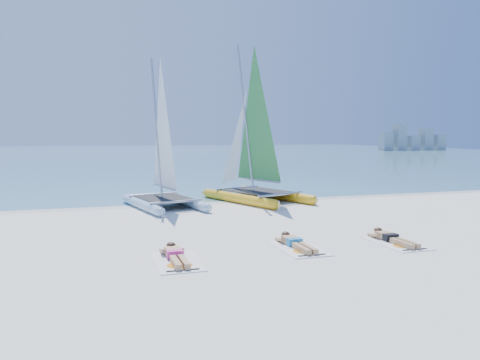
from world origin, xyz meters
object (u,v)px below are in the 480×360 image
object	(u,v)px
catamaran_blue	(163,161)
towel_a	(177,262)
towel_b	(298,248)
sunbather_a	(175,255)
sunbather_b	(295,242)
sunbather_c	(392,238)
catamaran_yellow	(250,150)
towel_c	(396,243)

from	to	relation	value
catamaran_blue	towel_a	world-z (taller)	catamaran_blue
towel_b	sunbather_a	bearing A→B (deg)	-177.77
catamaran_blue	towel_b	xyz separation A→B (m)	(2.23, -7.82, -1.82)
sunbather_b	sunbather_c	distance (m)	2.67
catamaran_yellow	sunbather_a	bearing A→B (deg)	-138.65
catamaran_yellow	towel_c	world-z (taller)	catamaran_yellow
catamaran_yellow	towel_a	xyz separation A→B (m)	(-4.80, -9.11, -2.20)
catamaran_yellow	towel_b	distance (m)	9.22
towel_b	towel_c	bearing A→B (deg)	-5.78
catamaran_blue	towel_c	world-z (taller)	catamaran_blue
towel_b	sunbather_c	size ratio (longest dim) A/B	1.07
sunbather_a	towel_c	size ratio (longest dim) A/B	0.93
towel_a	catamaran_yellow	bearing A→B (deg)	62.19
catamaran_blue	sunbather_c	distance (m)	9.44
towel_a	sunbather_b	world-z (taller)	sunbather_b
sunbather_b	sunbather_c	xyz separation A→B (m)	(2.66, -0.27, 0.00)
towel_b	sunbather_c	world-z (taller)	sunbather_c
catamaran_blue	towel_a	xyz separation A→B (m)	(-0.88, -8.13, -1.82)
sunbather_a	catamaran_yellow	bearing A→B (deg)	61.69
catamaran_blue	sunbather_b	bearing A→B (deg)	-86.16
catamaran_yellow	towel_c	distance (m)	9.37
catamaran_blue	sunbather_c	size ratio (longest dim) A/B	3.56
catamaran_blue	towel_c	xyz separation A→B (m)	(4.89, -8.09, -1.82)
towel_b	towel_c	size ratio (longest dim) A/B	1.00
sunbather_b	towel_c	bearing A→B (deg)	-9.84
catamaran_yellow	sunbather_b	world-z (taller)	catamaran_yellow
sunbather_b	sunbather_c	size ratio (longest dim) A/B	1.00
catamaran_yellow	sunbather_c	bearing A→B (deg)	-104.11
towel_c	sunbather_a	bearing A→B (deg)	178.53
sunbather_c	sunbather_b	bearing A→B (deg)	174.22
catamaran_yellow	sunbather_a	size ratio (longest dim) A/B	4.06
sunbather_b	towel_c	distance (m)	2.70
catamaran_blue	towel_b	size ratio (longest dim) A/B	3.32
catamaran_yellow	sunbather_c	distance (m)	9.16
catamaran_yellow	towel_b	world-z (taller)	catamaran_yellow
towel_c	sunbather_b	bearing A→B (deg)	170.16
catamaran_yellow	sunbather_a	distance (m)	10.34
sunbather_b	catamaran_blue	bearing A→B (deg)	106.28
catamaran_blue	towel_a	size ratio (longest dim) A/B	3.32
catamaran_blue	catamaran_yellow	size ratio (longest dim) A/B	0.88
sunbather_a	towel_c	xyz separation A→B (m)	(5.77, -0.15, -0.11)
towel_a	towel_c	world-z (taller)	same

